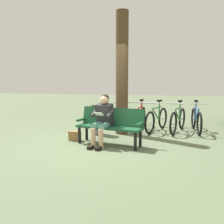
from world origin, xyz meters
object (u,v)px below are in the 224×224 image
bicycle_black (157,119)px  bicycle_purple (178,120)px  tree_trunk (122,74)px  bench (111,123)px  bicycle_red (119,118)px  handbag (75,136)px  person_reading (103,117)px  litter_bin (97,120)px  bicycle_orange (140,118)px  bicycle_blue (196,120)px

bicycle_black → bicycle_purple: bearing=111.1°
bicycle_purple → tree_trunk: bearing=-53.6°
bench → bicycle_red: size_ratio=1.05×
bench → tree_trunk: size_ratio=0.49×
bench → handbag: size_ratio=5.55×
person_reading → tree_trunk: tree_trunk is taller
bench → tree_trunk: (-0.03, -1.22, 1.20)m
bicycle_purple → bicycle_black: same height
litter_bin → bicycle_black: bicycle_black is taller
person_reading → bicycle_red: bearing=-78.0°
bicycle_orange → bicycle_red: same height
bicycle_purple → bicycle_red: bearing=-73.6°
person_reading → bicycle_black: person_reading is taller
person_reading → bicycle_black: (-1.15, -1.94, -0.31)m
handbag → bicycle_blue: bearing=-149.6°
bicycle_purple → bicycle_orange: 1.13m
handbag → bicycle_blue: bicycle_blue is taller
handbag → bench: bearing=173.1°
handbag → bicycle_black: bearing=-139.4°
handbag → person_reading: bearing=162.8°
bench → person_reading: size_ratio=1.39×
bicycle_blue → bicycle_red: 2.31m
person_reading → bicycle_orange: bearing=-95.8°
bicycle_orange → bench: bearing=-10.7°
bicycle_black → bicycle_red: same height
bicycle_blue → person_reading: bearing=-51.1°
bicycle_blue → bicycle_black: size_ratio=1.05×
bench → bicycle_purple: bicycle_purple is taller
tree_trunk → bicycle_purple: bearing=-159.5°
person_reading → bicycle_purple: size_ratio=0.74×
tree_trunk → litter_bin: bearing=23.1°
bicycle_purple → bicycle_orange: bearing=-78.6°
bicycle_purple → bicycle_orange: same height
handbag → litter_bin: size_ratio=0.36×
handbag → litter_bin: 0.95m
litter_bin → bicycle_red: size_ratio=0.52×
bicycle_black → bicycle_red: 1.16m
bicycle_purple → bicycle_orange: size_ratio=0.97×
bench → bicycle_red: 1.82m
litter_bin → bicycle_black: bearing=-152.2°
handbag → tree_trunk: tree_trunk is taller
bicycle_black → bicycle_orange: size_ratio=0.96×
bicycle_blue → bicycle_orange: 1.66m
person_reading → bicycle_orange: size_ratio=0.71×
handbag → bicycle_orange: bicycle_orange is taller
person_reading → bicycle_orange: 2.16m
tree_trunk → bicycle_purple: (-1.59, -0.59, -1.35)m
person_reading → litter_bin: size_ratio=1.44×
litter_bin → bicycle_black: size_ratio=0.52×
litter_bin → bicycle_red: bearing=-118.0°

